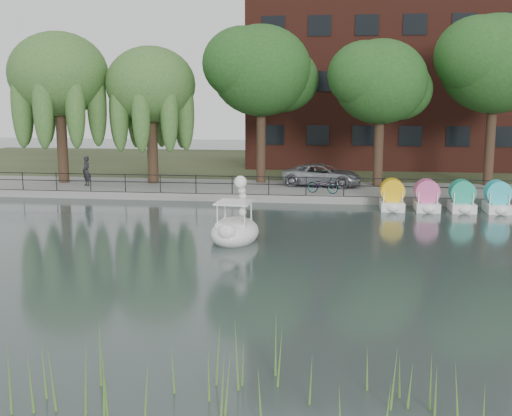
% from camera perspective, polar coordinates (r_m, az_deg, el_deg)
% --- Properties ---
extents(ground_plane, '(120.00, 120.00, 0.00)m').
position_cam_1_polar(ground_plane, '(21.77, -2.67, -5.18)').
color(ground_plane, '#3B4846').
extents(promenade, '(40.00, 6.00, 0.40)m').
position_cam_1_polar(promenade, '(37.27, 1.60, 1.56)').
color(promenade, gray).
rests_on(promenade, ground_plane).
extents(kerb, '(40.00, 0.25, 0.40)m').
position_cam_1_polar(kerb, '(34.37, 1.11, 0.84)').
color(kerb, gray).
rests_on(kerb, ground_plane).
extents(land_strip, '(60.00, 22.00, 0.36)m').
position_cam_1_polar(land_strip, '(51.11, 3.19, 3.85)').
color(land_strip, '#47512D').
rests_on(land_strip, ground_plane).
extents(railing, '(32.00, 0.05, 1.00)m').
position_cam_1_polar(railing, '(34.43, 1.15, 2.44)').
color(railing, black).
rests_on(railing, promenade).
extents(apartment_building, '(20.00, 10.07, 18.00)m').
position_cam_1_polar(apartment_building, '(50.88, 11.42, 14.00)').
color(apartment_building, '#4C1E16').
rests_on(apartment_building, land_strip).
extents(willow_left, '(5.88, 5.88, 9.01)m').
position_cam_1_polar(willow_left, '(40.76, -17.15, 11.27)').
color(willow_left, '#473323').
rests_on(willow_left, promenade).
extents(willow_mid, '(5.32, 5.32, 8.15)m').
position_cam_1_polar(willow_mid, '(39.30, -9.34, 10.72)').
color(willow_mid, '#473323').
rests_on(willow_mid, promenade).
extents(broadleaf_center, '(6.00, 6.00, 9.25)m').
position_cam_1_polar(broadleaf_center, '(38.98, 0.46, 12.05)').
color(broadleaf_center, '#473323').
rests_on(broadleaf_center, promenade).
extents(broadleaf_right, '(5.40, 5.40, 8.32)m').
position_cam_1_polar(broadleaf_right, '(38.25, 11.03, 10.90)').
color(broadleaf_right, '#473323').
rests_on(broadleaf_right, promenade).
extents(broadleaf_far, '(6.30, 6.30, 9.71)m').
position_cam_1_polar(broadleaf_far, '(40.19, 20.48, 11.86)').
color(broadleaf_far, '#473323').
rests_on(broadleaf_far, promenade).
extents(minivan, '(3.25, 5.63, 1.48)m').
position_cam_1_polar(minivan, '(37.81, 5.94, 3.07)').
color(minivan, gray).
rests_on(minivan, promenade).
extents(bicycle, '(1.00, 1.81, 1.00)m').
position_cam_1_polar(bicycle, '(35.10, 5.95, 2.13)').
color(bicycle, gray).
rests_on(bicycle, promenade).
extents(pedestrian, '(0.86, 0.83, 1.98)m').
position_cam_1_polar(pedestrian, '(39.03, -14.86, 3.37)').
color(pedestrian, black).
rests_on(pedestrian, promenade).
extents(swan_boat, '(2.07, 3.08, 2.47)m').
position_cam_1_polar(swan_boat, '(25.42, -1.86, -1.69)').
color(swan_boat, white).
rests_on(swan_boat, ground_plane).
extents(pedal_boat_row, '(11.35, 1.70, 1.40)m').
position_cam_1_polar(pedal_boat_row, '(33.73, 20.67, 0.71)').
color(pedal_boat_row, white).
rests_on(pedal_boat_row, ground_plane).
extents(reed_bank, '(24.00, 2.40, 1.20)m').
position_cam_1_polar(reed_bank, '(12.41, -1.15, -14.33)').
color(reed_bank, '#669938').
rests_on(reed_bank, ground_plane).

